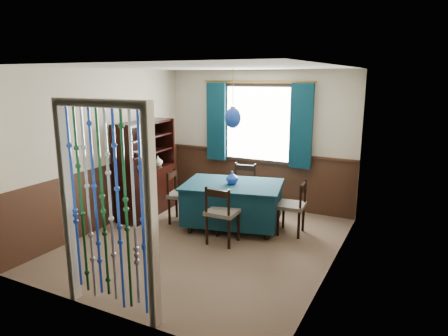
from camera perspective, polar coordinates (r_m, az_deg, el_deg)
The scene contains 22 objects.
floor at distance 5.96m, azimuth -2.67°, elevation -10.62°, with size 4.00×4.00×0.00m, color brown.
ceiling at distance 5.46m, azimuth -2.95°, elevation 14.19°, with size 4.00×4.00×0.00m, color silver.
wall_back at distance 7.35m, azimuth 4.97°, elevation 4.05°, with size 3.60×3.60×0.00m, color beige.
wall_front at distance 4.02m, azimuth -17.11°, elevation -3.96°, with size 3.60×3.60×0.00m, color beige.
wall_left at distance 6.64m, azimuth -16.43°, elevation 2.62°, with size 4.00×4.00×0.00m, color beige.
wall_right at distance 4.96m, azimuth 15.59°, elevation -0.71°, with size 4.00×4.00×0.00m, color beige.
wainscot_back at distance 7.49m, azimuth 4.81°, elevation -1.65°, with size 3.60×3.60×0.00m, color #3A2216.
wainscot_front at distance 4.30m, azimuth -16.29°, elevation -13.53°, with size 3.60×3.60×0.00m, color #3A2216.
wainscot_left at distance 6.80m, azimuth -15.93°, elevation -3.62°, with size 4.00×4.00×0.00m, color #3A2216.
wainscot_right at distance 5.18m, azimuth 14.92°, elevation -8.78°, with size 4.00×4.00×0.00m, color #3A2216.
window at distance 7.27m, azimuth 4.86°, elevation 6.33°, with size 1.32×0.12×1.42m, color black.
doorway at distance 4.12m, azimuth -16.35°, elevation -6.42°, with size 1.16×0.12×2.18m, color silver, non-canonical shape.
dining_table at distance 6.38m, azimuth 1.23°, elevation -4.89°, with size 1.72×1.37×0.73m.
chair_near at distance 5.77m, azimuth -0.30°, elevation -6.42°, with size 0.44×0.42×0.87m.
chair_far at distance 7.05m, azimuth 2.67°, elevation -2.83°, with size 0.48×0.46×0.88m.
chair_left at distance 6.67m, azimuth -6.25°, elevation -3.83°, with size 0.51×0.52×0.87m.
chair_right at distance 6.21m, azimuth 9.86°, elevation -5.37°, with size 0.43×0.45×0.84m.
sideboard at distance 7.12m, azimuth -11.07°, elevation -1.99°, with size 0.51×1.28×1.64m.
pendant_lamp at distance 6.11m, azimuth 1.29°, elevation 7.20°, with size 0.25×0.25×0.89m.
vase_table at distance 6.27m, azimuth 1.17°, elevation -1.45°, with size 0.18×0.18×0.19m, color #16379C.
bowl_shelf at distance 6.78m, azimuth -12.13°, elevation 2.16°, with size 0.20×0.20×0.05m, color beige.
vase_sideboard at distance 7.22m, azimuth -9.45°, elevation 1.11°, with size 0.19×0.19×0.20m, color beige.
Camera 1 is at (2.72, -4.74, 2.38)m, focal length 32.00 mm.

